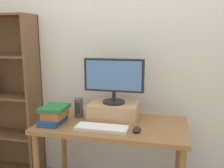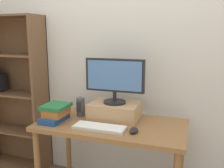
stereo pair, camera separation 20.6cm
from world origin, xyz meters
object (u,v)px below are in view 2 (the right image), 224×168
(bookshelf_unit, at_px, (12,92))
(computer_mouse, at_px, (134,130))
(desk, at_px, (111,134))
(keyboard, at_px, (99,127))
(riser_box, at_px, (115,111))
(book_stack, at_px, (55,113))
(desk_speaker, at_px, (81,107))
(computer_monitor, at_px, (115,79))

(bookshelf_unit, distance_m, computer_mouse, 1.55)
(desk, distance_m, keyboard, 0.19)
(riser_box, relative_size, book_stack, 1.61)
(desk, xyz_separation_m, riser_box, (-0.01, 0.12, 0.16))
(keyboard, bearing_deg, desk_speaker, 139.14)
(riser_box, relative_size, desk_speaker, 2.45)
(computer_monitor, relative_size, keyboard, 1.26)
(desk, relative_size, computer_monitor, 2.36)
(keyboard, xyz_separation_m, desk_speaker, (-0.28, 0.24, 0.07))
(computer_mouse, xyz_separation_m, desk_speaker, (-0.55, 0.23, 0.07))
(computer_monitor, relative_size, desk_speaker, 3.03)
(bookshelf_unit, relative_size, keyboard, 4.03)
(bookshelf_unit, distance_m, computer_monitor, 1.28)
(computer_monitor, distance_m, computer_mouse, 0.49)
(book_stack, bearing_deg, desk, 12.12)
(bookshelf_unit, relative_size, computer_monitor, 3.21)
(bookshelf_unit, height_order, computer_monitor, bookshelf_unit)
(computer_mouse, xyz_separation_m, book_stack, (-0.70, 0.04, 0.06))
(computer_monitor, bearing_deg, book_stack, -154.63)
(computer_mouse, distance_m, book_stack, 0.70)
(book_stack, height_order, desk_speaker, desk_speaker)
(desk, xyz_separation_m, computer_monitor, (-0.01, 0.12, 0.45))
(riser_box, relative_size, computer_mouse, 4.03)
(riser_box, xyz_separation_m, keyboard, (-0.04, -0.27, -0.06))
(riser_box, distance_m, computer_mouse, 0.35)
(computer_mouse, bearing_deg, book_stack, 176.78)
(keyboard, bearing_deg, computer_mouse, 2.36)
(desk, height_order, bookshelf_unit, bookshelf_unit)
(computer_monitor, height_order, computer_mouse, computer_monitor)
(computer_monitor, relative_size, book_stack, 1.99)
(keyboard, bearing_deg, computer_monitor, 82.43)
(computer_monitor, xyz_separation_m, computer_mouse, (0.24, -0.26, -0.34))
(keyboard, bearing_deg, book_stack, 173.21)
(desk, distance_m, book_stack, 0.51)
(desk, distance_m, riser_box, 0.20)
(riser_box, relative_size, keyboard, 1.02)
(bookshelf_unit, bearing_deg, desk_speaker, -12.51)
(bookshelf_unit, height_order, book_stack, bookshelf_unit)
(desk_speaker, bearing_deg, keyboard, -40.86)
(computer_monitor, xyz_separation_m, book_stack, (-0.46, -0.22, -0.28))
(desk, distance_m, computer_monitor, 0.47)
(keyboard, relative_size, book_stack, 1.59)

